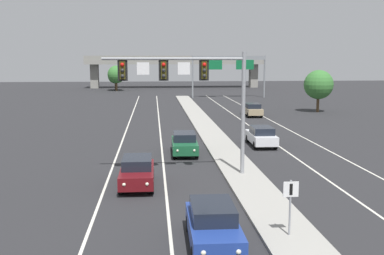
# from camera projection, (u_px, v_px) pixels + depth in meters

# --- Properties ---
(median_island) EXTENTS (2.40, 110.00, 0.15)m
(median_island) POSITION_uv_depth(u_px,v_px,m) (236.00, 165.00, 29.47)
(median_island) COLOR #9E9B93
(median_island) RESTS_ON ground
(lane_stripe_oncoming_center) EXTENTS (0.14, 100.00, 0.01)m
(lane_stripe_oncoming_center) POSITION_uv_depth(u_px,v_px,m) (162.00, 147.00, 35.97)
(lane_stripe_oncoming_center) COLOR silver
(lane_stripe_oncoming_center) RESTS_ON ground
(lane_stripe_receding_center) EXTENTS (0.14, 100.00, 0.01)m
(lane_stripe_receding_center) POSITION_uv_depth(u_px,v_px,m) (277.00, 145.00, 36.77)
(lane_stripe_receding_center) COLOR silver
(lane_stripe_receding_center) RESTS_ON ground
(edge_stripe_left) EXTENTS (0.14, 100.00, 0.01)m
(edge_stripe_left) POSITION_uv_depth(u_px,v_px,m) (120.00, 147.00, 35.70)
(edge_stripe_left) COLOR silver
(edge_stripe_left) RESTS_ON ground
(edge_stripe_right) EXTENTS (0.14, 100.00, 0.01)m
(edge_stripe_right) POSITION_uv_depth(u_px,v_px,m) (316.00, 144.00, 37.05)
(edge_stripe_right) COLOR silver
(edge_stripe_right) RESTS_ON ground
(overhead_signal_mast) EXTENTS (8.27, 0.44, 7.20)m
(overhead_signal_mast) POSITION_uv_depth(u_px,v_px,m) (194.00, 84.00, 26.04)
(overhead_signal_mast) COLOR gray
(overhead_signal_mast) RESTS_ON median_island
(median_sign_post) EXTENTS (0.60, 0.10, 2.20)m
(median_sign_post) POSITION_uv_depth(u_px,v_px,m) (290.00, 200.00, 17.36)
(median_sign_post) COLOR gray
(median_sign_post) RESTS_ON median_island
(car_oncoming_blue) EXTENTS (1.87, 4.49, 1.58)m
(car_oncoming_blue) POSITION_uv_depth(u_px,v_px,m) (213.00, 224.00, 16.86)
(car_oncoming_blue) COLOR navy
(car_oncoming_blue) RESTS_ON ground
(car_oncoming_darkred) EXTENTS (1.83, 4.48, 1.58)m
(car_oncoming_darkred) POSITION_uv_depth(u_px,v_px,m) (137.00, 171.00, 24.80)
(car_oncoming_darkred) COLOR #5B0F14
(car_oncoming_darkred) RESTS_ON ground
(car_oncoming_green) EXTENTS (1.91, 4.50, 1.58)m
(car_oncoming_green) POSITION_uv_depth(u_px,v_px,m) (184.00, 143.00, 33.10)
(car_oncoming_green) COLOR #195633
(car_oncoming_green) RESTS_ON ground
(car_receding_white) EXTENTS (1.88, 4.49, 1.58)m
(car_receding_white) POSITION_uv_depth(u_px,v_px,m) (261.00, 136.00, 36.23)
(car_receding_white) COLOR silver
(car_receding_white) RESTS_ON ground
(car_receding_tan) EXTENTS (1.83, 4.47, 1.58)m
(car_receding_tan) POSITION_uv_depth(u_px,v_px,m) (252.00, 110.00, 55.00)
(car_receding_tan) COLOR tan
(car_receding_tan) RESTS_ON ground
(highway_sign_gantry) EXTENTS (13.28, 0.42, 7.50)m
(highway_sign_gantry) POSITION_uv_depth(u_px,v_px,m) (229.00, 63.00, 80.33)
(highway_sign_gantry) COLOR gray
(highway_sign_gantry) RESTS_ON ground
(overpass_bridge) EXTENTS (42.40, 6.40, 7.65)m
(overpass_bridge) POSITION_uv_depth(u_px,v_px,m) (175.00, 64.00, 108.37)
(overpass_bridge) COLOR gray
(overpass_bridge) RESTS_ON ground
(tree_far_right_b) EXTENTS (3.81, 3.81, 5.52)m
(tree_far_right_b) POSITION_uv_depth(u_px,v_px,m) (319.00, 85.00, 58.83)
(tree_far_right_b) COLOR #4C3823
(tree_far_right_b) RESTS_ON ground
(tree_far_left_a) EXTENTS (3.81, 3.81, 5.51)m
(tree_far_left_a) POSITION_uv_depth(u_px,v_px,m) (116.00, 74.00, 97.53)
(tree_far_left_a) COLOR #4C3823
(tree_far_left_a) RESTS_ON ground
(tree_far_left_b) EXTENTS (3.32, 3.32, 4.81)m
(tree_far_left_b) POSITION_uv_depth(u_px,v_px,m) (115.00, 76.00, 100.19)
(tree_far_left_b) COLOR #4C3823
(tree_far_left_b) RESTS_ON ground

